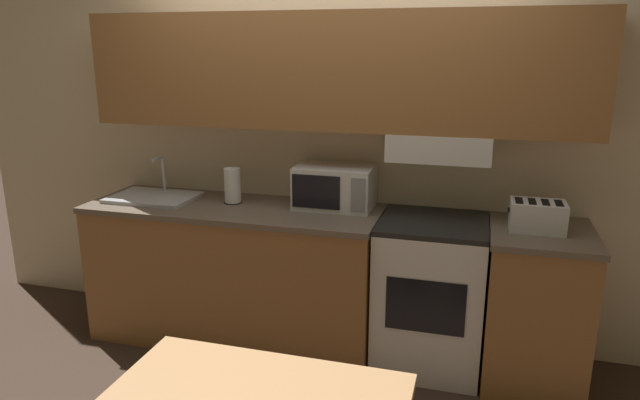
# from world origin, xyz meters

# --- Properties ---
(ground_plane) EXTENTS (16.00, 16.00, 0.00)m
(ground_plane) POSITION_xyz_m (0.00, 0.00, 0.00)
(ground_plane) COLOR #3D2D23
(wall_back) EXTENTS (5.47, 0.38, 2.55)m
(wall_back) POSITION_xyz_m (0.02, -0.07, 1.51)
(wall_back) COLOR beige
(wall_back) RESTS_ON ground_plane
(lower_counter_main) EXTENTS (1.89, 0.66, 0.92)m
(lower_counter_main) POSITION_xyz_m (-0.60, -0.32, 0.46)
(lower_counter_main) COLOR #936033
(lower_counter_main) RESTS_ON ground_plane
(lower_counter_right_stub) EXTENTS (0.56, 0.66, 0.92)m
(lower_counter_right_stub) POSITION_xyz_m (1.26, -0.32, 0.46)
(lower_counter_right_stub) COLOR #936033
(lower_counter_right_stub) RESTS_ON ground_plane
(stove_range) EXTENTS (0.63, 0.61, 0.92)m
(stove_range) POSITION_xyz_m (0.66, -0.30, 0.46)
(stove_range) COLOR silver
(stove_range) RESTS_ON ground_plane
(microwave) EXTENTS (0.48, 0.33, 0.26)m
(microwave) POSITION_xyz_m (0.03, -0.17, 1.05)
(microwave) COLOR silver
(microwave) RESTS_ON lower_counter_main
(toaster) EXTENTS (0.31, 0.21, 0.16)m
(toaster) POSITION_xyz_m (1.22, -0.32, 1.00)
(toaster) COLOR silver
(toaster) RESTS_ON lower_counter_right_stub
(sink_basin) EXTENTS (0.55, 0.39, 0.27)m
(sink_basin) POSITION_xyz_m (-1.17, -0.32, 0.94)
(sink_basin) COLOR #B7BABF
(sink_basin) RESTS_ON lower_counter_main
(paper_towel_roll) EXTENTS (0.12, 0.12, 0.23)m
(paper_towel_roll) POSITION_xyz_m (-0.63, -0.26, 1.03)
(paper_towel_roll) COLOR black
(paper_towel_roll) RESTS_ON lower_counter_main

